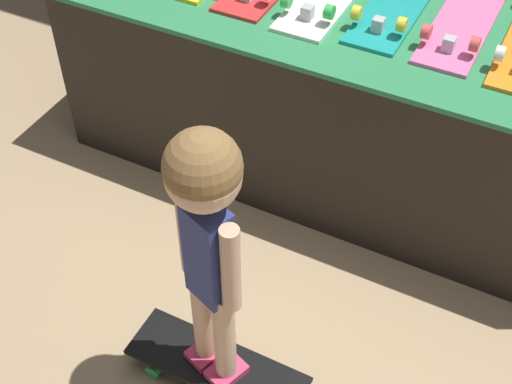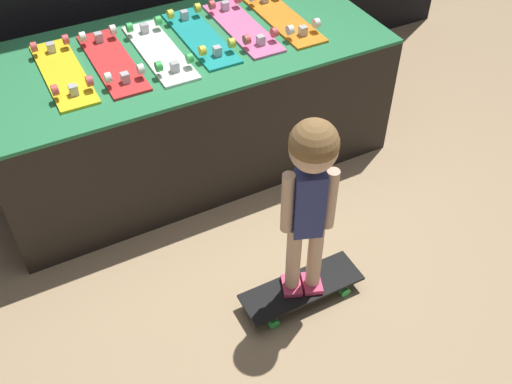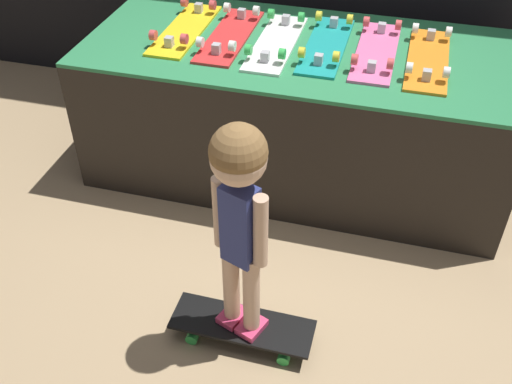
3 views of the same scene
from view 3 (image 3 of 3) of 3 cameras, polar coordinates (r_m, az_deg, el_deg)
name	(u,v)px [view 3 (image 3 of 3)]	position (r m, az deg, el deg)	size (l,w,h in m)	color
ground_plane	(265,244)	(3.06, 0.91, -4.97)	(16.00, 16.00, 0.00)	tan
display_rack	(297,110)	(3.36, 3.96, 7.77)	(2.24, 1.01, 0.77)	black
skateboard_yellow_on_rack	(185,28)	(3.35, -6.78, 15.26)	(0.20, 0.68, 0.09)	yellow
skateboard_red_on_rack	(230,34)	(3.26, -2.51, 14.78)	(0.20, 0.68, 0.09)	red
skateboard_white_on_rack	(276,41)	(3.18, 1.92, 14.15)	(0.20, 0.68, 0.09)	white
skateboard_teal_on_rack	(326,44)	(3.18, 6.71, 13.84)	(0.20, 0.68, 0.09)	teal
skateboard_pink_on_rack	(376,50)	(3.15, 11.39, 13.10)	(0.20, 0.68, 0.09)	pink
skateboard_orange_on_rack	(428,58)	(3.13, 16.08, 12.18)	(0.20, 0.68, 0.09)	orange
skateboard_on_floor	(242,326)	(2.62, -1.31, -12.64)	(0.61, 0.20, 0.09)	black
child	(239,198)	(2.10, -1.59, -0.57)	(0.23, 0.20, 1.00)	#E03D6B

